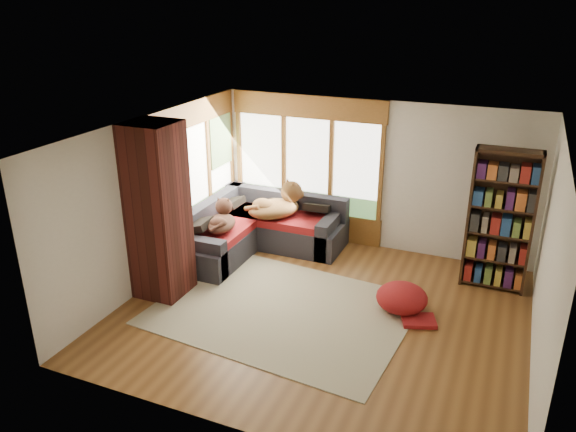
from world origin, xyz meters
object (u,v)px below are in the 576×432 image
Objects in this scene: brick_chimney at (158,212)px; bookshelf at (500,221)px; pouf at (402,297)px; dog_brindle at (222,220)px; sectional_sofa at (251,229)px; area_rug at (283,310)px; dog_tan at (278,205)px.

brick_chimney is 1.20× the size of bookshelf.
dog_brindle reaches higher than pouf.
pouf is at bearing -21.75° from sectional_sofa.
bookshelf is at bearing 35.41° from area_rug.
sectional_sofa is 3.20m from pouf.
brick_chimney is at bearing -165.92° from pouf.
dog_tan reaches higher than area_rug.
bookshelf is (2.68, 1.90, 1.08)m from area_rug.
pouf is at bearing -113.72° from dog_brindle.
dog_tan reaches higher than sectional_sofa.
area_rug is at bearing -156.90° from pouf.
dog_brindle reaches higher than area_rug.
area_rug is 1.60× the size of bookshelf.
pouf is 2.83m from dog_tan.
brick_chimney is 2.36m from dog_tan.
brick_chimney is 1.18× the size of sectional_sofa.
sectional_sofa is 0.71m from dog_tan.
dog_tan is at bearing 115.64° from area_rug.
area_rug is at bearing -144.59° from bookshelf.
sectional_sofa is 4.17m from bookshelf.
brick_chimney is 1.40m from dog_brindle.
brick_chimney is 3.58× the size of pouf.
area_rug is 4.78× the size of pouf.
sectional_sofa is 0.92m from dog_brindle.
brick_chimney reaches higher than dog_brindle.
sectional_sofa is at bearing 127.44° from area_rug.
dog_tan is at bearing 153.11° from pouf.
bookshelf is (4.54, 2.10, -0.21)m from brick_chimney.
pouf is 0.68× the size of dog_tan.
brick_chimney is at bearing -155.21° from bookshelf.
dog_brindle is at bearing 75.86° from brick_chimney.
dog_tan is 1.07m from dog_brindle.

